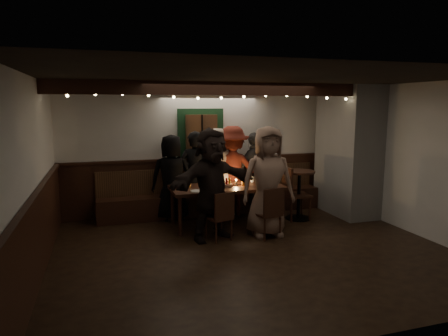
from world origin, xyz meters
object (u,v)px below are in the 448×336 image
object	(u,v)px
chair_near_left	(221,214)
person_a	(172,178)
person_c	(216,172)
person_d	(232,171)
person_f	(212,184)
person_g	(268,182)
high_top	(299,189)
person_b	(195,175)
chair_end	(292,190)
person_e	(255,173)
chair_near_right	(270,210)
dining_table	(227,189)

from	to	relation	value
chair_near_left	person_a	bearing A→B (deg)	110.07
person_c	person_d	xyz separation A→B (m)	(0.30, -0.11, 0.02)
person_f	person_g	size ratio (longest dim) A/B	0.99
high_top	person_b	xyz separation A→B (m)	(-1.91, 0.70, 0.26)
chair_end	person_d	xyz separation A→B (m)	(-1.01, 0.68, 0.32)
chair_near_left	person_g	distance (m)	0.97
person_e	person_g	size ratio (longest dim) A/B	0.89
person_c	person_d	world-z (taller)	person_d
chair_end	person_c	distance (m)	1.56
person_c	person_e	world-z (taller)	person_c
person_a	person_e	bearing A→B (deg)	-165.85
person_c	person_a	bearing A→B (deg)	26.12
person_d	person_f	world-z (taller)	person_f
chair_near_left	person_d	xyz separation A→B (m)	(0.68, 1.48, 0.44)
person_b	person_e	xyz separation A→B (m)	(1.27, 0.02, -0.03)
chair_near_right	person_a	xyz separation A→B (m)	(-1.36, 1.61, 0.34)
chair_end	person_c	xyz separation A→B (m)	(-1.31, 0.79, 0.30)
chair_end	person_c	bearing A→B (deg)	149.02
high_top	chair_end	bearing A→B (deg)	178.31
chair_near_right	high_top	bearing A→B (deg)	42.05
dining_table	chair_near_left	world-z (taller)	dining_table
dining_table	person_d	bearing A→B (deg)	64.13
chair_end	person_g	xyz separation A→B (m)	(-0.85, -0.73, 0.35)
person_b	person_a	bearing A→B (deg)	22.41
chair_near_left	person_a	distance (m)	1.63
chair_near_left	person_b	distance (m)	1.56
person_b	person_g	distance (m)	1.71
chair_near_left	person_g	world-z (taller)	person_g
person_e	dining_table	bearing A→B (deg)	17.53
chair_end	person_a	size ratio (longest dim) A/B	0.62
high_top	person_c	size ratio (longest dim) A/B	0.54
chair_near_right	person_g	world-z (taller)	person_g
chair_near_left	person_a	xyz separation A→B (m)	(-0.55, 1.50, 0.37)
person_c	high_top	bearing A→B (deg)	171.59
chair_near_right	chair_end	world-z (taller)	chair_end
person_e	person_f	size ratio (longest dim) A/B	0.90
high_top	person_g	size ratio (longest dim) A/B	0.51
high_top	person_e	bearing A→B (deg)	131.44
person_a	person_b	distance (m)	0.46
dining_table	high_top	bearing A→B (deg)	-0.90
person_c	person_g	bearing A→B (deg)	127.18
dining_table	chair_near_right	bearing A→B (deg)	-63.90
chair_near_left	person_f	world-z (taller)	person_f
dining_table	person_e	size ratio (longest dim) A/B	1.24
person_d	chair_near_right	bearing A→B (deg)	103.68
chair_near_left	person_f	bearing A→B (deg)	122.64
dining_table	chair_near_right	distance (m)	1.06
chair_end	person_d	bearing A→B (deg)	146.09
chair_near_right	person_f	distance (m)	1.06
high_top	person_a	xyz separation A→B (m)	(-2.37, 0.70, 0.23)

